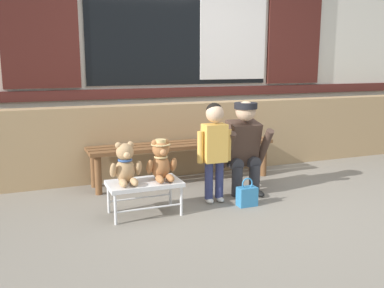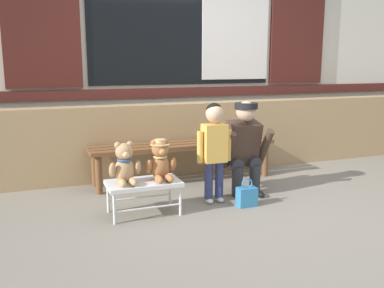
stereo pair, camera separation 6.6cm
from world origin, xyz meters
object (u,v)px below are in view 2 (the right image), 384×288
(wooden_bench_long, at_px, (184,149))
(handbag_on_ground, at_px, (247,196))
(small_display_bench, at_px, (143,185))
(adult_crouching, at_px, (244,147))
(teddy_bear_plain, at_px, (125,165))
(teddy_bear_with_hat, at_px, (161,161))
(child_standing, at_px, (214,142))

(wooden_bench_long, distance_m, handbag_on_ground, 1.08)
(wooden_bench_long, height_order, small_display_bench, wooden_bench_long)
(small_display_bench, relative_size, adult_crouching, 0.67)
(teddy_bear_plain, height_order, handbag_on_ground, teddy_bear_plain)
(teddy_bear_plain, bearing_deg, adult_crouching, 10.71)
(small_display_bench, height_order, handbag_on_ground, small_display_bench)
(adult_crouching, xyz_separation_m, handbag_on_ground, (-0.16, -0.38, -0.38))
(small_display_bench, distance_m, teddy_bear_with_hat, 0.26)
(small_display_bench, height_order, child_standing, child_standing)
(small_display_bench, xyz_separation_m, teddy_bear_plain, (-0.16, 0.00, 0.20))
(child_standing, bearing_deg, teddy_bear_with_hat, -172.24)
(wooden_bench_long, bearing_deg, teddy_bear_plain, -134.42)
(handbag_on_ground, bearing_deg, small_display_bench, 171.62)
(handbag_on_ground, bearing_deg, teddy_bear_with_hat, 169.80)
(small_display_bench, xyz_separation_m, handbag_on_ground, (0.95, -0.14, -0.17))
(small_display_bench, height_order, teddy_bear_with_hat, teddy_bear_with_hat)
(teddy_bear_with_hat, height_order, child_standing, child_standing)
(teddy_bear_plain, xyz_separation_m, teddy_bear_with_hat, (0.32, 0.00, 0.01))
(child_standing, distance_m, adult_crouching, 0.45)
(wooden_bench_long, relative_size, teddy_bear_with_hat, 5.78)
(wooden_bench_long, xyz_separation_m, teddy_bear_plain, (-0.85, -0.86, 0.09))
(wooden_bench_long, bearing_deg, small_display_bench, -128.44)
(child_standing, height_order, adult_crouching, child_standing)
(teddy_bear_with_hat, distance_m, handbag_on_ground, 0.89)
(wooden_bench_long, height_order, teddy_bear_plain, teddy_bear_plain)
(small_display_bench, xyz_separation_m, teddy_bear_with_hat, (0.16, 0.00, 0.21))
(adult_crouching, bearing_deg, handbag_on_ground, -112.97)
(adult_crouching, height_order, handbag_on_ground, adult_crouching)
(child_standing, bearing_deg, wooden_bench_long, 91.71)
(wooden_bench_long, xyz_separation_m, child_standing, (0.02, -0.79, 0.22))
(child_standing, relative_size, adult_crouching, 1.01)
(small_display_bench, distance_m, teddy_bear_plain, 0.25)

